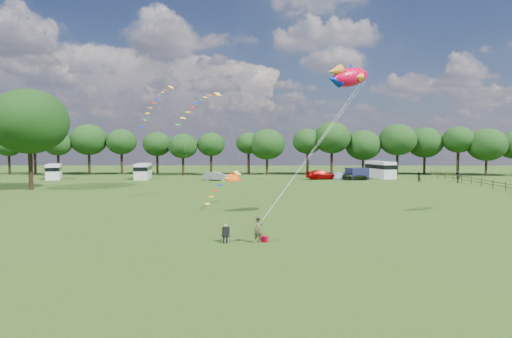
{
  "coord_description": "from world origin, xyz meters",
  "views": [
    {
      "loc": [
        0.34,
        -28.06,
        6.19
      ],
      "look_at": [
        0.0,
        8.0,
        4.0
      ],
      "focal_mm": 30.0,
      "sensor_mm": 36.0,
      "label": 1
    }
  ],
  "objects_px": {
    "car_c": "(321,175)",
    "campervan_a": "(54,171)",
    "walker_a": "(418,177)",
    "walker_b": "(457,177)",
    "tent_greyblue": "(339,179)",
    "camp_chair": "(226,231)",
    "car_b": "(217,176)",
    "big_tree": "(29,122)",
    "fish_kite": "(347,77)",
    "campervan_d": "(380,169)",
    "tent_orange": "(232,180)",
    "car_d": "(355,176)",
    "campervan_b": "(143,171)",
    "kite_flyer": "(258,230)"
  },
  "relations": [
    {
      "from": "car_b",
      "to": "car_c",
      "type": "height_order",
      "value": "car_c"
    },
    {
      "from": "tent_greyblue",
      "to": "camp_chair",
      "type": "distance_m",
      "value": 49.62
    },
    {
      "from": "tent_greyblue",
      "to": "kite_flyer",
      "type": "height_order",
      "value": "kite_flyer"
    },
    {
      "from": "tent_greyblue",
      "to": "camp_chair",
      "type": "relative_size",
      "value": 3.05
    },
    {
      "from": "tent_greyblue",
      "to": "campervan_b",
      "type": "bearing_deg",
      "value": -179.32
    },
    {
      "from": "campervan_b",
      "to": "walker_a",
      "type": "bearing_deg",
      "value": -102.94
    },
    {
      "from": "car_b",
      "to": "fish_kite",
      "type": "bearing_deg",
      "value": -145.27
    },
    {
      "from": "car_b",
      "to": "tent_orange",
      "type": "xyz_separation_m",
      "value": [
        2.63,
        -0.17,
        -0.72
      ]
    },
    {
      "from": "kite_flyer",
      "to": "campervan_b",
      "type": "bearing_deg",
      "value": 106.37
    },
    {
      "from": "big_tree",
      "to": "campervan_d",
      "type": "height_order",
      "value": "big_tree"
    },
    {
      "from": "car_c",
      "to": "walker_b",
      "type": "relative_size",
      "value": 2.87
    },
    {
      "from": "kite_flyer",
      "to": "fish_kite",
      "type": "distance_m",
      "value": 14.68
    },
    {
      "from": "big_tree",
      "to": "camp_chair",
      "type": "relative_size",
      "value": 11.37
    },
    {
      "from": "car_b",
      "to": "walker_b",
      "type": "relative_size",
      "value": 2.31
    },
    {
      "from": "car_d",
      "to": "tent_orange",
      "type": "xyz_separation_m",
      "value": [
        -20.56,
        -1.38,
        -0.57
      ]
    },
    {
      "from": "car_b",
      "to": "camp_chair",
      "type": "relative_size",
      "value": 3.58
    },
    {
      "from": "camp_chair",
      "to": "fish_kite",
      "type": "height_order",
      "value": "fish_kite"
    },
    {
      "from": "car_c",
      "to": "camp_chair",
      "type": "relative_size",
      "value": 4.44
    },
    {
      "from": "walker_a",
      "to": "walker_b",
      "type": "xyz_separation_m",
      "value": [
        5.61,
        -1.26,
        0.1
      ]
    },
    {
      "from": "car_d",
      "to": "campervan_b",
      "type": "height_order",
      "value": "campervan_b"
    },
    {
      "from": "fish_kite",
      "to": "walker_b",
      "type": "bearing_deg",
      "value": 23.87
    },
    {
      "from": "campervan_d",
      "to": "camp_chair",
      "type": "distance_m",
      "value": 54.32
    },
    {
      "from": "car_c",
      "to": "kite_flyer",
      "type": "xyz_separation_m",
      "value": [
        -10.61,
        -46.72,
        0.02
      ]
    },
    {
      "from": "car_d",
      "to": "tent_orange",
      "type": "relative_size",
      "value": 1.35
    },
    {
      "from": "walker_a",
      "to": "tent_orange",
      "type": "bearing_deg",
      "value": -29.61
    },
    {
      "from": "campervan_b",
      "to": "walker_a",
      "type": "distance_m",
      "value": 45.66
    },
    {
      "from": "tent_greyblue",
      "to": "fish_kite",
      "type": "relative_size",
      "value": 0.86
    },
    {
      "from": "walker_b",
      "to": "campervan_a",
      "type": "bearing_deg",
      "value": -41.53
    },
    {
      "from": "car_d",
      "to": "campervan_b",
      "type": "relative_size",
      "value": 0.76
    },
    {
      "from": "big_tree",
      "to": "fish_kite",
      "type": "height_order",
      "value": "big_tree"
    },
    {
      "from": "car_c",
      "to": "car_d",
      "type": "bearing_deg",
      "value": -115.6
    },
    {
      "from": "car_c",
      "to": "fish_kite",
      "type": "bearing_deg",
      "value": 161.94
    },
    {
      "from": "campervan_b",
      "to": "car_c",
      "type": "bearing_deg",
      "value": -96.88
    },
    {
      "from": "car_d",
      "to": "campervan_a",
      "type": "bearing_deg",
      "value": 86.04
    },
    {
      "from": "camp_chair",
      "to": "big_tree",
      "type": "bearing_deg",
      "value": 111.48
    },
    {
      "from": "car_b",
      "to": "tent_greyblue",
      "type": "xyz_separation_m",
      "value": [
        20.72,
        3.04,
        -0.72
      ]
    },
    {
      "from": "camp_chair",
      "to": "car_d",
      "type": "bearing_deg",
      "value": 46.11
    },
    {
      "from": "tent_orange",
      "to": "walker_b",
      "type": "bearing_deg",
      "value": -5.68
    },
    {
      "from": "campervan_d",
      "to": "tent_orange",
      "type": "xyz_separation_m",
      "value": [
        -25.82,
        -5.15,
        -1.57
      ]
    },
    {
      "from": "car_b",
      "to": "campervan_a",
      "type": "xyz_separation_m",
      "value": [
        -28.25,
        2.45,
        0.64
      ]
    },
    {
      "from": "tent_greyblue",
      "to": "fish_kite",
      "type": "height_order",
      "value": "fish_kite"
    },
    {
      "from": "tent_greyblue",
      "to": "car_b",
      "type": "bearing_deg",
      "value": -171.64
    },
    {
      "from": "car_b",
      "to": "fish_kite",
      "type": "xyz_separation_m",
      "value": [
        13.99,
        -36.72,
        10.61
      ]
    },
    {
      "from": "car_c",
      "to": "campervan_a",
      "type": "bearing_deg",
      "value": 77.37
    },
    {
      "from": "car_b",
      "to": "car_c",
      "type": "distance_m",
      "value": 17.87
    },
    {
      "from": "big_tree",
      "to": "car_b",
      "type": "distance_m",
      "value": 28.46
    },
    {
      "from": "campervan_a",
      "to": "campervan_b",
      "type": "bearing_deg",
      "value": -109.6
    },
    {
      "from": "campervan_a",
      "to": "car_c",
      "type": "bearing_deg",
      "value": -110.31
    },
    {
      "from": "big_tree",
      "to": "walker_b",
      "type": "xyz_separation_m",
      "value": [
        61.17,
        10.65,
        -8.11
      ]
    },
    {
      "from": "camp_chair",
      "to": "walker_b",
      "type": "distance_m",
      "value": 52.11
    }
  ]
}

